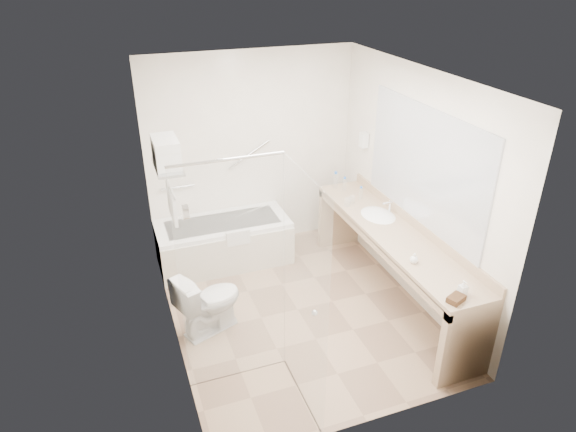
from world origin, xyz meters
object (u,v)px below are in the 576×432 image
object	(u,v)px
vanity_counter	(392,249)
water_bottle_left	(335,180)
amenity_basket	(456,299)
bathtub	(224,242)
toilet	(209,302)

from	to	relation	value
vanity_counter	water_bottle_left	bearing A→B (deg)	94.70
amenity_basket	bathtub	bearing A→B (deg)	117.75
bathtub	water_bottle_left	xyz separation A→B (m)	(1.42, -0.14, 0.67)
toilet	water_bottle_left	distance (m)	2.25
toilet	amenity_basket	size ratio (longest dim) A/B	4.42
vanity_counter	toilet	distance (m)	2.00
bathtub	toilet	xyz separation A→B (m)	(-0.45, -1.23, 0.06)
vanity_counter	toilet	xyz separation A→B (m)	(-1.97, 0.16, -0.30)
vanity_counter	water_bottle_left	distance (m)	1.29
bathtub	toilet	distance (m)	1.31
amenity_basket	water_bottle_left	bearing A→B (deg)	89.10
toilet	water_bottle_left	bearing A→B (deg)	-81.20
toilet	bathtub	bearing A→B (deg)	-41.52
water_bottle_left	amenity_basket	bearing A→B (deg)	-90.90
bathtub	amenity_basket	world-z (taller)	amenity_basket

